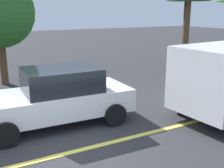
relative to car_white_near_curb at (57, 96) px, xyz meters
name	(u,v)px	position (x,y,z in m)	size (l,w,h in m)	color
ground_plane	(65,154)	(-0.44, -1.83, -0.81)	(80.00, 80.00, 0.00)	#2D2D30
lane_marking_centre	(168,128)	(2.56, -1.83, -0.80)	(28.00, 0.16, 0.01)	#E0D14C
car_white_near_curb	(57,96)	(0.00, 0.00, 0.00)	(4.34, 2.10, 1.61)	white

